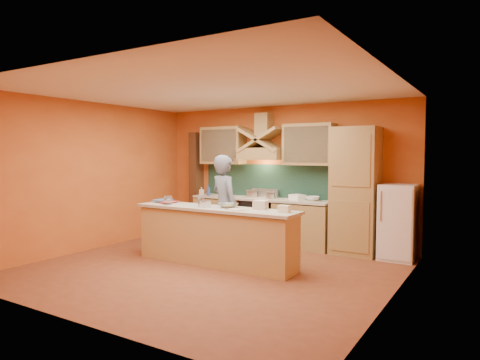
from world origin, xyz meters
The scene contains 36 objects.
floor centered at (0.00, 0.00, 0.00)m, with size 5.50×5.00×0.01m, color brown.
ceiling centered at (0.00, 0.00, 2.80)m, with size 5.50×5.00×0.01m, color white.
wall_back centered at (0.00, 2.50, 1.40)m, with size 5.50×0.02×2.80m, color #C66126.
wall_front centered at (0.00, -2.50, 1.40)m, with size 5.50×0.02×2.80m, color #C66126.
wall_left centered at (-2.75, 0.00, 1.40)m, with size 0.02×5.00×2.80m, color #C66126.
wall_right centered at (2.75, 0.00, 1.40)m, with size 0.02×5.00×2.80m, color #C66126.
base_cabinet_left centered at (-1.25, 2.20, 0.43)m, with size 1.10×0.60×0.86m, color #AB874E.
base_cabinet_right centered at (0.65, 2.20, 0.43)m, with size 1.10×0.60×0.86m, color #AB874E.
counter_top centered at (-0.30, 2.20, 0.90)m, with size 3.00×0.62×0.04m, color beige.
stove centered at (-0.30, 2.20, 0.45)m, with size 0.60×0.58×0.90m, color black.
backsplash centered at (-0.30, 2.48, 1.25)m, with size 3.00×0.03×0.70m, color #17342B.
range_hood centered at (-0.30, 2.25, 1.82)m, with size 0.92×0.50×0.24m, color #AB874E.
hood_chimney centered at (-0.30, 2.35, 2.40)m, with size 0.30×0.30×0.50m, color #AB874E.
upper_cabinet_left centered at (-1.30, 2.33, 2.00)m, with size 1.00×0.35×0.80m, color #AB874E.
upper_cabinet_right centered at (0.70, 2.33, 2.00)m, with size 1.00×0.35×0.80m, color #AB874E.
pantry_column centered at (1.65, 2.20, 1.15)m, with size 0.80×0.60×2.30m, color #AB874E.
fridge centered at (2.40, 2.20, 0.65)m, with size 0.58×0.60×1.30m, color white.
trim_column_left centered at (-2.05, 2.35, 1.15)m, with size 0.20×0.30×2.30m, color #472816.
island_body centered at (-0.10, 0.30, 0.44)m, with size 2.80×0.55×0.88m, color tan.
island_top centered at (-0.10, 0.30, 0.92)m, with size 2.90×0.62×0.05m, color beige.
person centered at (-0.22, 0.76, 0.90)m, with size 0.66×0.43×1.80m, color slate.
pot_large centered at (-0.51, 2.21, 0.97)m, with size 0.22×0.22×0.14m, color silver.
pot_small centered at (-0.07, 2.18, 0.96)m, with size 0.20×0.20×0.13m, color #B9B9C0.
soap_bottle_a centered at (-1.75, 2.14, 1.00)m, with size 0.08×0.08×0.17m, color white.
soap_bottle_b centered at (-1.49, 2.03, 1.04)m, with size 0.09×0.09×0.23m, color navy.
bowl_back centered at (0.80, 2.28, 0.96)m, with size 0.26×0.26×0.08m, color silver.
dish_rack centered at (0.49, 2.28, 0.97)m, with size 0.28×0.22×0.10m, color white.
book_lower centered at (-1.26, 0.37, 0.96)m, with size 0.23×0.31×0.03m, color #B44041.
book_upper centered at (-1.48, 0.43, 0.98)m, with size 0.25×0.34×0.03m, color #456599.
jar_large centered at (-1.01, 0.18, 1.02)m, with size 0.14×0.14×0.15m, color white.
jar_small centered at (-0.34, 0.23, 1.02)m, with size 0.11×0.11×0.15m, color silver.
kitchen_scale centered at (-0.21, 0.18, 1.00)m, with size 0.12×0.12×0.10m, color silver.
mixing_bowl centered at (0.11, 0.36, 0.98)m, with size 0.31×0.31×0.08m, color white.
cloth centered at (0.38, 0.19, 0.95)m, with size 0.25×0.19×0.02m, color beige.
grocery_bag_a centered at (0.65, 0.49, 1.01)m, with size 0.21×0.17×0.14m, color beige.
grocery_bag_b centered at (1.13, 0.35, 1.00)m, with size 0.17×0.13×0.10m, color beige.
Camera 1 is at (3.89, -5.42, 1.83)m, focal length 32.00 mm.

